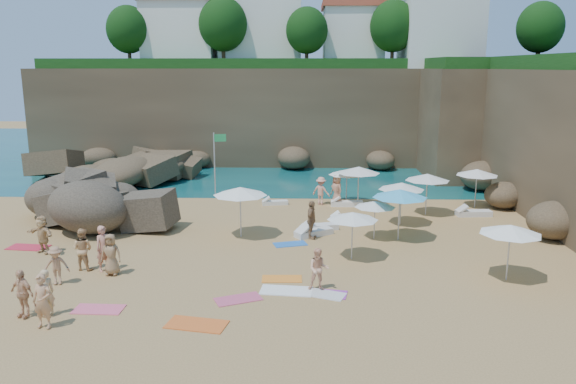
{
  "coord_description": "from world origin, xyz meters",
  "views": [
    {
      "loc": [
        2.74,
        -24.49,
        8.17
      ],
      "look_at": [
        2.0,
        3.0,
        2.0
      ],
      "focal_mm": 35.0,
      "sensor_mm": 36.0,
      "label": 1
    }
  ],
  "objects_px": {
    "parasol_1": "(359,170)",
    "parasol_2": "(402,186)",
    "person_stand_1": "(83,249)",
    "person_stand_2": "(321,191)",
    "person_stand_5": "(92,205)",
    "person_stand_6": "(45,293)",
    "flag_pole": "(216,156)",
    "lounger_0": "(275,203)",
    "rock_outcrop": "(107,220)",
    "person_stand_3": "(311,220)",
    "person_stand_0": "(104,248)",
    "person_stand_4": "(337,190)",
    "parasol_0": "(347,172)"
  },
  "relations": [
    {
      "from": "rock_outcrop",
      "to": "person_stand_6",
      "type": "bearing_deg",
      "value": -79.9
    },
    {
      "from": "person_stand_0",
      "to": "person_stand_3",
      "type": "relative_size",
      "value": 1.01
    },
    {
      "from": "lounger_0",
      "to": "person_stand_0",
      "type": "relative_size",
      "value": 0.81
    },
    {
      "from": "rock_outcrop",
      "to": "parasol_2",
      "type": "xyz_separation_m",
      "value": [
        15.81,
        -0.47,
        2.08
      ]
    },
    {
      "from": "person_stand_4",
      "to": "person_stand_5",
      "type": "relative_size",
      "value": 1.28
    },
    {
      "from": "rock_outcrop",
      "to": "parasol_2",
      "type": "height_order",
      "value": "parasol_2"
    },
    {
      "from": "person_stand_6",
      "to": "person_stand_5",
      "type": "bearing_deg",
      "value": -121.71
    },
    {
      "from": "parasol_0",
      "to": "person_stand_4",
      "type": "distance_m",
      "value": 1.29
    },
    {
      "from": "rock_outcrop",
      "to": "person_stand_4",
      "type": "distance_m",
      "value": 13.28
    },
    {
      "from": "flag_pole",
      "to": "person_stand_3",
      "type": "distance_m",
      "value": 10.71
    },
    {
      "from": "person_stand_6",
      "to": "person_stand_0",
      "type": "bearing_deg",
      "value": -141.62
    },
    {
      "from": "person_stand_3",
      "to": "person_stand_6",
      "type": "xyz_separation_m",
      "value": [
        -8.96,
        -8.91,
        -0.12
      ]
    },
    {
      "from": "person_stand_1",
      "to": "person_stand_6",
      "type": "bearing_deg",
      "value": 108.65
    },
    {
      "from": "parasol_2",
      "to": "person_stand_6",
      "type": "distance_m",
      "value": 17.91
    },
    {
      "from": "person_stand_1",
      "to": "person_stand_2",
      "type": "relative_size",
      "value": 1.04
    },
    {
      "from": "parasol_0",
      "to": "person_stand_2",
      "type": "distance_m",
      "value": 1.95
    },
    {
      "from": "person_stand_0",
      "to": "person_stand_5",
      "type": "xyz_separation_m",
      "value": [
        -3.5,
        8.1,
        -0.23
      ]
    },
    {
      "from": "rock_outcrop",
      "to": "parasol_1",
      "type": "xyz_separation_m",
      "value": [
        13.96,
        3.5,
        2.2
      ]
    },
    {
      "from": "parasol_2",
      "to": "person_stand_4",
      "type": "bearing_deg",
      "value": 126.26
    },
    {
      "from": "person_stand_0",
      "to": "person_stand_4",
      "type": "relative_size",
      "value": 1.03
    },
    {
      "from": "flag_pole",
      "to": "parasol_2",
      "type": "xyz_separation_m",
      "value": [
        10.61,
        -6.21,
        -0.55
      ]
    },
    {
      "from": "lounger_0",
      "to": "person_stand_3",
      "type": "bearing_deg",
      "value": -82.62
    },
    {
      "from": "parasol_2",
      "to": "lounger_0",
      "type": "relative_size",
      "value": 1.56
    },
    {
      "from": "flag_pole",
      "to": "person_stand_2",
      "type": "distance_m",
      "value": 7.06
    },
    {
      "from": "parasol_1",
      "to": "parasol_2",
      "type": "height_order",
      "value": "parasol_1"
    },
    {
      "from": "person_stand_2",
      "to": "person_stand_5",
      "type": "xyz_separation_m",
      "value": [
        -12.68,
        -3.41,
        -0.12
      ]
    },
    {
      "from": "parasol_1",
      "to": "person_stand_3",
      "type": "distance_m",
      "value": 7.26
    },
    {
      "from": "lounger_0",
      "to": "person_stand_4",
      "type": "bearing_deg",
      "value": -9.62
    },
    {
      "from": "parasol_2",
      "to": "person_stand_6",
      "type": "height_order",
      "value": "parasol_2"
    },
    {
      "from": "flag_pole",
      "to": "person_stand_2",
      "type": "height_order",
      "value": "flag_pole"
    },
    {
      "from": "flag_pole",
      "to": "lounger_0",
      "type": "xyz_separation_m",
      "value": [
        3.79,
        -1.99,
        -2.51
      ]
    },
    {
      "from": "person_stand_0",
      "to": "person_stand_5",
      "type": "distance_m",
      "value": 8.83
    },
    {
      "from": "flag_pole",
      "to": "person_stand_3",
      "type": "bearing_deg",
      "value": -56.16
    },
    {
      "from": "person_stand_2",
      "to": "person_stand_3",
      "type": "bearing_deg",
      "value": 111.02
    },
    {
      "from": "person_stand_0",
      "to": "flag_pole",
      "type": "bearing_deg",
      "value": 30.62
    },
    {
      "from": "parasol_2",
      "to": "person_stand_1",
      "type": "distance_m",
      "value": 15.86
    },
    {
      "from": "parasol_1",
      "to": "person_stand_6",
      "type": "distance_m",
      "value": 19.51
    },
    {
      "from": "person_stand_1",
      "to": "person_stand_4",
      "type": "xyz_separation_m",
      "value": [
        11.03,
        11.32,
        0.05
      ]
    },
    {
      "from": "person_stand_1",
      "to": "person_stand_2",
      "type": "bearing_deg",
      "value": -118.71
    },
    {
      "from": "person_stand_1",
      "to": "flag_pole",
      "type": "bearing_deg",
      "value": -92.06
    },
    {
      "from": "person_stand_5",
      "to": "person_stand_6",
      "type": "relative_size",
      "value": 0.88
    },
    {
      "from": "parasol_2",
      "to": "person_stand_4",
      "type": "distance_m",
      "value": 5.38
    },
    {
      "from": "parasol_1",
      "to": "person_stand_1",
      "type": "bearing_deg",
      "value": -138.0
    },
    {
      "from": "parasol_1",
      "to": "person_stand_3",
      "type": "bearing_deg",
      "value": -113.67
    },
    {
      "from": "parasol_0",
      "to": "person_stand_6",
      "type": "relative_size",
      "value": 1.35
    },
    {
      "from": "person_stand_2",
      "to": "flag_pole",
      "type": "bearing_deg",
      "value": 10.6
    },
    {
      "from": "parasol_1",
      "to": "person_stand_5",
      "type": "relative_size",
      "value": 1.75
    },
    {
      "from": "flag_pole",
      "to": "person_stand_4",
      "type": "xyz_separation_m",
      "value": [
        7.51,
        -1.98,
        -1.71
      ]
    },
    {
      "from": "parasol_2",
      "to": "person_stand_6",
      "type": "xyz_separation_m",
      "value": [
        -13.68,
        -11.49,
        -1.26
      ]
    },
    {
      "from": "lounger_0",
      "to": "person_stand_1",
      "type": "height_order",
      "value": "person_stand_1"
    }
  ]
}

